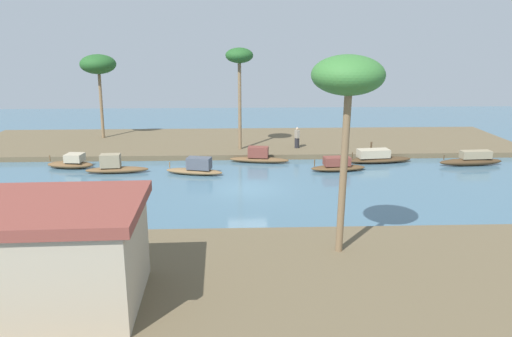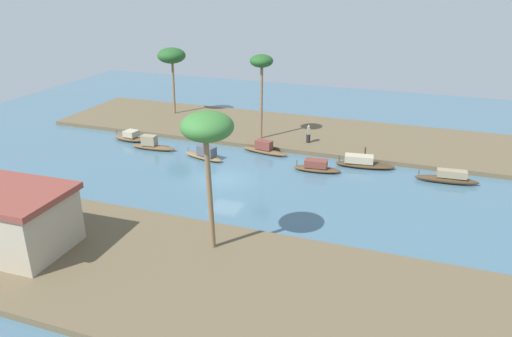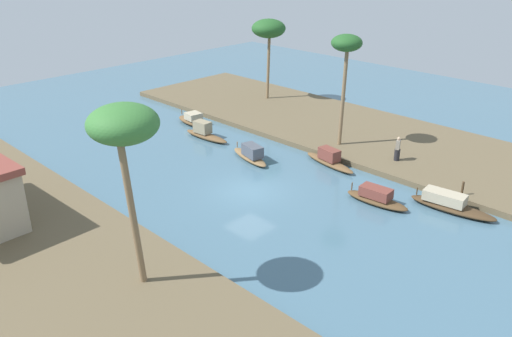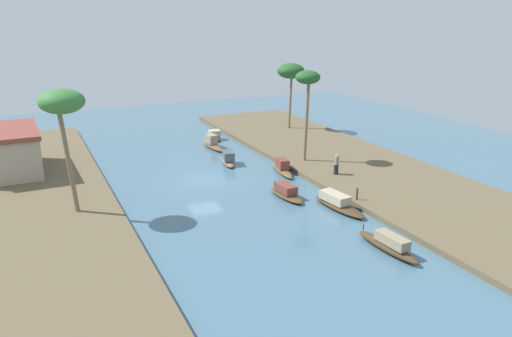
{
  "view_description": "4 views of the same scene",
  "coord_description": "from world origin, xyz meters",
  "views": [
    {
      "loc": [
        0.64,
        29.75,
        9.24
      ],
      "look_at": [
        -0.62,
        -2.44,
        0.66
      ],
      "focal_mm": 35.12,
      "sensor_mm": 36.0,
      "label": 1
    },
    {
      "loc": [
        -14.33,
        32.44,
        15.25
      ],
      "look_at": [
        -2.29,
        -0.88,
        0.9
      ],
      "focal_mm": 34.03,
      "sensor_mm": 36.0,
      "label": 2
    },
    {
      "loc": [
        -20.98,
        20.63,
        14.37
      ],
      "look_at": [
        0.79,
        -1.33,
        0.88
      ],
      "focal_mm": 37.25,
      "sensor_mm": 36.0,
      "label": 3
    },
    {
      "loc": [
        -36.87,
        12.66,
        13.07
      ],
      "look_at": [
        -2.33,
        -3.56,
        1.16
      ],
      "focal_mm": 35.2,
      "sensor_mm": 36.0,
      "label": 4
    }
  ],
  "objects": [
    {
      "name": "sampan_with_tall_canopy",
      "position": [
        9.12,
        -4.12,
        0.46
      ],
      "size": [
        4.36,
        1.2,
        1.34
      ],
      "rotation": [
        0.0,
        0.0,
        0.07
      ],
      "color": "brown",
      "rests_on": "river_water"
    },
    {
      "name": "palm_tree_right_tall",
      "position": [
        -3.65,
        10.44,
        7.59
      ],
      "size": [
        2.84,
        2.84,
        8.17
      ],
      "color": "#7F6647",
      "rests_on": "riverbank_right"
    },
    {
      "name": "palm_tree_left_near",
      "position": [
        0.38,
        -9.74,
        7.44
      ],
      "size": [
        2.15,
        2.15,
        7.97
      ],
      "color": "#7F6647",
      "rests_on": "riverbank_left"
    },
    {
      "name": "sampan_foreground",
      "position": [
        -16.61,
        -5.2,
        0.43
      ],
      "size": [
        4.81,
        1.18,
        1.1
      ],
      "rotation": [
        0.0,
        0.0,
        0.06
      ],
      "color": "#47331E",
      "rests_on": "river_water"
    },
    {
      "name": "riverbank_left",
      "position": [
        0.0,
        -13.21,
        0.19
      ],
      "size": [
        46.1,
        11.43,
        0.39
      ],
      "primitive_type": "cube",
      "color": "brown",
      "rests_on": "ground"
    },
    {
      "name": "person_on_near_bank",
      "position": [
        -4.25,
        -9.9,
        1.12
      ],
      "size": [
        0.49,
        0.5,
        1.68
      ],
      "rotation": [
        0.0,
        0.0,
        1.94
      ],
      "color": "#232328",
      "rests_on": "riverbank_left"
    },
    {
      "name": "sampan_near_left_bank",
      "position": [
        -6.44,
        -4.08,
        0.38
      ],
      "size": [
        3.97,
        1.47,
        1.01
      ],
      "rotation": [
        0.0,
        0.0,
        0.08
      ],
      "color": "brown",
      "rests_on": "river_water"
    },
    {
      "name": "river_water",
      "position": [
        0.0,
        0.0,
        0.0
      ],
      "size": [
        72.53,
        72.53,
        0.0
      ],
      "primitive_type": "plane",
      "color": "#476B7F",
      "rests_on": "ground"
    },
    {
      "name": "sampan_open_hull",
      "position": [
        12.55,
        -5.58,
        0.39
      ],
      "size": [
        3.45,
        1.58,
        1.06
      ],
      "rotation": [
        0.0,
        0.0,
        -0.12
      ],
      "color": "brown",
      "rests_on": "river_water"
    },
    {
      "name": "mooring_post",
      "position": [
        -9.82,
        -7.93,
        0.82
      ],
      "size": [
        0.14,
        0.14,
        0.85
      ],
      "primitive_type": "cylinder",
      "color": "#4C3823",
      "rests_on": "riverbank_left"
    },
    {
      "name": "sampan_midstream",
      "position": [
        -9.89,
        -6.29,
        0.4
      ],
      "size": [
        5.02,
        1.8,
        1.04
      ],
      "rotation": [
        0.0,
        0.0,
        0.12
      ],
      "color": "#47331E",
      "rests_on": "river_water"
    },
    {
      "name": "riverbank_right",
      "position": [
        0.0,
        13.21,
        0.19
      ],
      "size": [
        46.1,
        11.43,
        0.39
      ],
      "primitive_type": "cube",
      "color": "brown",
      "rests_on": "ground"
    },
    {
      "name": "sampan_with_red_awning",
      "position": [
        3.45,
        -3.51,
        0.45
      ],
      "size": [
        4.14,
        1.91,
        1.21
      ],
      "rotation": [
        0.0,
        0.0,
        -0.24
      ],
      "color": "brown",
      "rests_on": "river_water"
    },
    {
      "name": "riverside_building",
      "position": [
        7.72,
        14.19,
        2.23
      ],
      "size": [
        8.04,
        5.02,
        3.63
      ],
      "rotation": [
        0.0,
        0.0,
        0.03
      ],
      "color": "tan",
      "rests_on": "riverbank_right"
    },
    {
      "name": "sampan_downstream_large",
      "position": [
        -1.0,
        -6.67,
        0.43
      ],
      "size": [
        4.56,
        1.59,
        1.21
      ],
      "rotation": [
        0.0,
        0.0,
        -0.16
      ],
      "color": "brown",
      "rests_on": "river_water"
    },
    {
      "name": "palm_tree_left_far",
      "position": [
        12.58,
        -14.85,
        6.76
      ],
      "size": [
        3.07,
        3.07,
        7.3
      ],
      "color": "#7F6647",
      "rests_on": "riverbank_left"
    }
  ]
}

